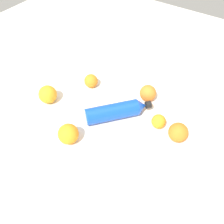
{
  "coord_description": "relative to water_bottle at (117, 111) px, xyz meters",
  "views": [
    {
      "loc": [
        0.44,
        -0.57,
        0.81
      ],
      "look_at": [
        0.03,
        0.02,
        0.04
      ],
      "focal_mm": 39.41,
      "sensor_mm": 36.0,
      "label": 1
    }
  ],
  "objects": [
    {
      "name": "water_bottle",
      "position": [
        0.0,
        0.0,
        0.0
      ],
      "size": [
        0.23,
        0.26,
        0.07
      ],
      "rotation": [
        0.0,
        0.0,
        0.87
      ],
      "color": "blue",
      "rests_on": "ground_plane"
    },
    {
      "name": "folded_napkin",
      "position": [
        -0.17,
        0.38,
        -0.03
      ],
      "size": [
        0.17,
        0.17,
        0.01
      ],
      "primitive_type": "cube",
      "rotation": [
        0.0,
        0.0,
        0.08
      ],
      "color": "#99BFD8",
      "rests_on": "ground_plane"
    },
    {
      "name": "orange_1",
      "position": [
        0.06,
        0.17,
        0.0
      ],
      "size": [
        0.08,
        0.08,
        0.08
      ],
      "primitive_type": "sphere",
      "color": "orange",
      "rests_on": "ground_plane"
    },
    {
      "name": "orange_0",
      "position": [
        0.27,
        0.04,
        0.0
      ],
      "size": [
        0.08,
        0.08,
        0.08
      ],
      "primitive_type": "sphere",
      "color": "orange",
      "rests_on": "ground_plane"
    },
    {
      "name": "ground_plane",
      "position": [
        -0.05,
        -0.03,
        -0.04
      ],
      "size": [
        2.4,
        2.4,
        0.0
      ],
      "primitive_type": "plane",
      "color": "silver"
    },
    {
      "name": "orange_2",
      "position": [
        -0.09,
        -0.22,
        0.01
      ],
      "size": [
        0.08,
        0.08,
        0.08
      ],
      "primitive_type": "sphere",
      "color": "orange",
      "rests_on": "ground_plane"
    },
    {
      "name": "orange_3",
      "position": [
        -0.22,
        0.1,
        -0.0
      ],
      "size": [
        0.07,
        0.07,
        0.07
      ],
      "primitive_type": "sphere",
      "color": "orange",
      "rests_on": "ground_plane"
    },
    {
      "name": "orange_4",
      "position": [
        0.17,
        0.05,
        -0.01
      ],
      "size": [
        0.06,
        0.06,
        0.06
      ],
      "primitive_type": "sphere",
      "color": "orange",
      "rests_on": "ground_plane"
    },
    {
      "name": "orange_5",
      "position": [
        -0.32,
        -0.1,
        0.01
      ],
      "size": [
        0.08,
        0.08,
        0.08
      ],
      "primitive_type": "sphere",
      "color": "orange",
      "rests_on": "ground_plane"
    }
  ]
}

